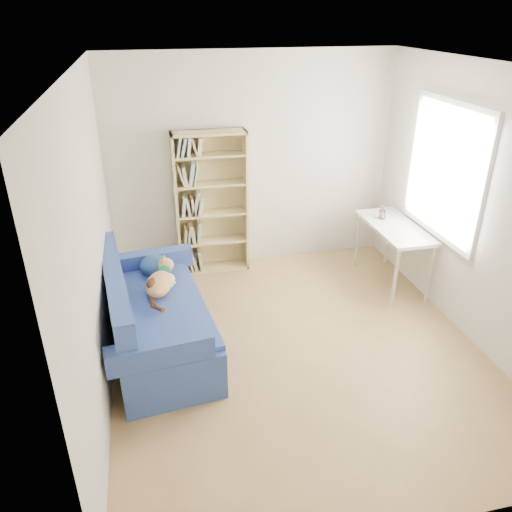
# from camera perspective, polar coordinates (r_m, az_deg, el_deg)

# --- Properties ---
(ground) EXTENTS (4.00, 4.00, 0.00)m
(ground) POSITION_cam_1_polar(r_m,az_deg,el_deg) (5.01, 4.59, -10.33)
(ground) COLOR #A17B48
(ground) RESTS_ON ground
(room_shell) EXTENTS (3.54, 4.04, 2.62)m
(room_shell) POSITION_cam_1_polar(r_m,az_deg,el_deg) (4.30, 6.51, 7.86)
(room_shell) COLOR silver
(room_shell) RESTS_ON ground
(sofa) EXTENTS (1.06, 1.91, 0.90)m
(sofa) POSITION_cam_1_polar(r_m,az_deg,el_deg) (4.91, -11.65, -6.92)
(sofa) COLOR navy
(sofa) RESTS_ON ground
(bookshelf) EXTENTS (0.87, 0.27, 1.75)m
(bookshelf) POSITION_cam_1_polar(r_m,az_deg,el_deg) (6.11, -5.10, 5.38)
(bookshelf) COLOR tan
(bookshelf) RESTS_ON ground
(desk) EXTENTS (0.52, 1.13, 0.75)m
(desk) POSITION_cam_1_polar(r_m,az_deg,el_deg) (6.01, 15.55, 2.66)
(desk) COLOR silver
(desk) RESTS_ON ground
(pen_cup) EXTENTS (0.09, 0.09, 0.17)m
(pen_cup) POSITION_cam_1_polar(r_m,az_deg,el_deg) (6.12, 14.23, 4.74)
(pen_cup) COLOR white
(pen_cup) RESTS_ON desk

